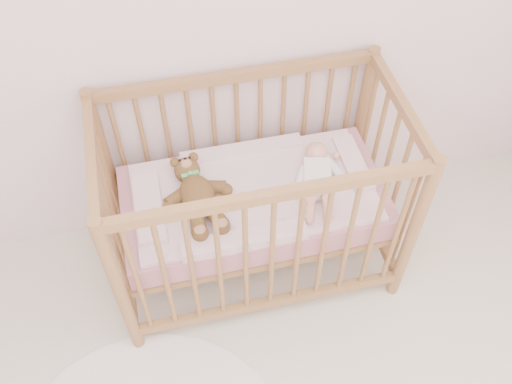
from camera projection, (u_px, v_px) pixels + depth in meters
name	position (u px, v px, depth m)	size (l,w,h in m)	color
crib	(254.00, 200.00, 2.68)	(1.36, 0.76, 1.00)	#986740
mattress	(254.00, 202.00, 2.69)	(1.22, 0.62, 0.13)	#C67B87
blanket	(254.00, 192.00, 2.63)	(1.10, 0.58, 0.06)	#EAA1B1
baby	(318.00, 174.00, 2.60)	(0.23, 0.48, 0.11)	white
teddy_bear	(197.00, 194.00, 2.51)	(0.34, 0.48, 0.13)	brown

